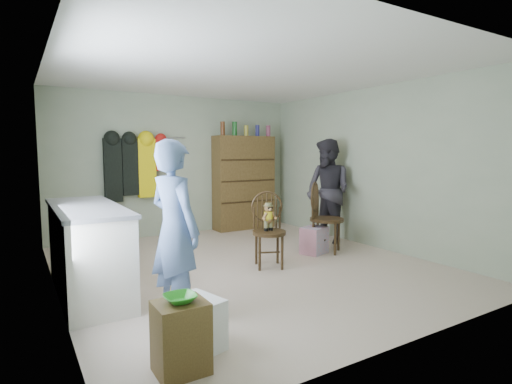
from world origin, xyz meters
TOP-DOWN VIEW (x-y plane):
  - ground_plane at (0.00, 0.00)m, footprint 5.00×5.00m
  - room_walls at (0.00, 0.53)m, footprint 5.00×5.00m
  - counter at (-1.95, 0.00)m, footprint 0.64×1.86m
  - stool at (-1.67, -1.97)m, footprint 0.34×0.30m
  - bowl at (-1.67, -1.97)m, footprint 0.22×0.22m
  - plastic_tub at (-1.50, -1.73)m, footprint 0.50×0.48m
  - chair_front at (0.23, -0.14)m, footprint 0.57×0.57m
  - chair_far at (1.35, 0.08)m, footprint 0.66×0.66m
  - striped_bag at (1.17, 0.06)m, footprint 0.45×0.40m
  - person_left at (-1.38, -1.08)m, footprint 0.53×0.67m
  - person_right at (1.84, 0.53)m, footprint 0.67×0.85m
  - dresser at (1.25, 2.30)m, footprint 1.20×0.39m
  - coat_rack at (-0.83, 2.38)m, footprint 1.42×0.12m

SIDE VIEW (x-z plane):
  - ground_plane at x=0.00m, z-range 0.00..0.00m
  - plastic_tub at x=-1.50m, z-range 0.00..0.39m
  - striped_bag at x=1.17m, z-range 0.00..0.39m
  - stool at x=-1.67m, z-range 0.00..0.49m
  - counter at x=-1.95m, z-range 0.00..0.94m
  - bowl at x=-1.67m, z-range 0.49..0.55m
  - chair_front at x=0.23m, z-range 0.07..1.05m
  - chair_far at x=1.35m, z-range 0.04..1.09m
  - person_left at x=-1.38m, z-range 0.00..1.61m
  - person_right at x=1.84m, z-range 0.00..1.71m
  - dresser at x=1.25m, z-range -0.12..1.94m
  - coat_rack at x=-0.83m, z-range 0.70..1.80m
  - room_walls at x=0.00m, z-range -0.92..4.08m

